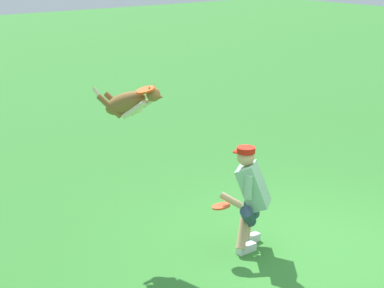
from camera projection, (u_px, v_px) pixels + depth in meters
The scene contains 5 objects.
ground_plane at pixel (303, 248), 7.87m from camera, with size 60.00×60.00×0.00m, color #337A2E.
person at pixel (250, 195), 7.67m from camera, with size 0.71×0.55×1.29m.
dog at pixel (129, 103), 7.71m from camera, with size 0.51×0.95×0.49m.
frisbee_flying at pixel (145, 90), 7.49m from camera, with size 0.23×0.23×0.02m, color #F14A0F.
frisbee_held at pixel (221, 206), 7.56m from camera, with size 0.22×0.22×0.02m, color #EB4C24.
Camera 1 is at (5.53, 4.71, 3.55)m, focal length 59.42 mm.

